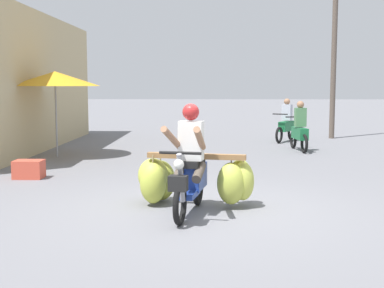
{
  "coord_description": "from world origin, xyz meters",
  "views": [
    {
      "loc": [
        0.08,
        -7.6,
        1.84
      ],
      "look_at": [
        -0.2,
        0.74,
        0.9
      ],
      "focal_mm": 49.12,
      "sensor_mm": 36.0,
      "label": 1
    }
  ],
  "objects_px": {
    "motorbike_distant_ahead_left": "(300,131)",
    "produce_crate": "(29,169)",
    "motorbike_distant_ahead_right": "(286,124)",
    "utility_pole": "(334,44)",
    "market_umbrella_near_shop": "(55,79)",
    "motorbike_main_loaded": "(188,176)"
  },
  "relations": [
    {
      "from": "motorbike_distant_ahead_right",
      "to": "motorbike_distant_ahead_left",
      "type": "bearing_deg",
      "value": -89.92
    },
    {
      "from": "produce_crate",
      "to": "utility_pole",
      "type": "distance_m",
      "value": 11.63
    },
    {
      "from": "motorbike_main_loaded",
      "to": "market_umbrella_near_shop",
      "type": "bearing_deg",
      "value": 123.17
    },
    {
      "from": "motorbike_distant_ahead_left",
      "to": "produce_crate",
      "type": "height_order",
      "value": "motorbike_distant_ahead_left"
    },
    {
      "from": "motorbike_main_loaded",
      "to": "motorbike_distant_ahead_left",
      "type": "height_order",
      "value": "motorbike_main_loaded"
    },
    {
      "from": "motorbike_distant_ahead_right",
      "to": "produce_crate",
      "type": "xyz_separation_m",
      "value": [
        -6.07,
        -7.03,
        -0.39
      ]
    },
    {
      "from": "motorbike_distant_ahead_left",
      "to": "produce_crate",
      "type": "distance_m",
      "value": 7.57
    },
    {
      "from": "motorbike_distant_ahead_right",
      "to": "utility_pole",
      "type": "relative_size",
      "value": 0.23
    },
    {
      "from": "motorbike_distant_ahead_left",
      "to": "utility_pole",
      "type": "bearing_deg",
      "value": 64.42
    },
    {
      "from": "motorbike_main_loaded",
      "to": "market_umbrella_near_shop",
      "type": "height_order",
      "value": "market_umbrella_near_shop"
    },
    {
      "from": "motorbike_distant_ahead_right",
      "to": "market_umbrella_near_shop",
      "type": "relative_size",
      "value": 0.65
    },
    {
      "from": "motorbike_distant_ahead_left",
      "to": "produce_crate",
      "type": "xyz_separation_m",
      "value": [
        -6.08,
        -4.5,
        -0.39
      ]
    },
    {
      "from": "motorbike_distant_ahead_left",
      "to": "motorbike_distant_ahead_right",
      "type": "bearing_deg",
      "value": 90.08
    },
    {
      "from": "utility_pole",
      "to": "motorbike_main_loaded",
      "type": "bearing_deg",
      "value": -113.46
    },
    {
      "from": "utility_pole",
      "to": "motorbike_distant_ahead_left",
      "type": "bearing_deg",
      "value": -115.58
    },
    {
      "from": "motorbike_distant_ahead_right",
      "to": "motorbike_main_loaded",
      "type": "bearing_deg",
      "value": -106.69
    },
    {
      "from": "motorbike_main_loaded",
      "to": "motorbike_distant_ahead_right",
      "type": "height_order",
      "value": "motorbike_main_loaded"
    },
    {
      "from": "market_umbrella_near_shop",
      "to": "produce_crate",
      "type": "distance_m",
      "value": 3.64
    },
    {
      "from": "motorbike_distant_ahead_right",
      "to": "produce_crate",
      "type": "distance_m",
      "value": 9.3
    },
    {
      "from": "market_umbrella_near_shop",
      "to": "motorbike_main_loaded",
      "type": "bearing_deg",
      "value": -56.83
    },
    {
      "from": "motorbike_main_loaded",
      "to": "motorbike_distant_ahead_left",
      "type": "bearing_deg",
      "value": 67.68
    },
    {
      "from": "market_umbrella_near_shop",
      "to": "produce_crate",
      "type": "height_order",
      "value": "market_umbrella_near_shop"
    }
  ]
}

